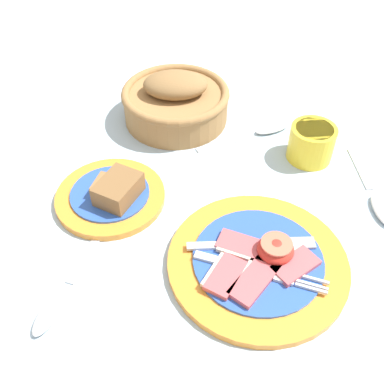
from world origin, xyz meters
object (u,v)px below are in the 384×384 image
teaspoon_near_cup (60,296)px  breakfast_plate (258,261)px  sugar_cup (312,142)px  bread_basket (176,101)px  bread_plate (112,194)px  teaspoon_by_saucer (376,198)px  teaspoon_stray (260,132)px

teaspoon_near_cup → breakfast_plate: bearing=119.4°
sugar_cup → bread_basket: 0.27m
bread_plate → teaspoon_by_saucer: size_ratio=0.95×
bread_plate → teaspoon_by_saucer: bread_plate is taller
bread_basket → teaspoon_by_saucer: (0.38, -0.12, -0.04)m
teaspoon_stray → teaspoon_by_saucer: bearing=-69.3°
bread_basket → teaspoon_near_cup: bearing=-91.8°
breakfast_plate → bread_plate: bread_plate is taller
teaspoon_near_cup → teaspoon_stray: 0.47m
teaspoon_by_saucer → teaspoon_near_cup: (-0.40, -0.32, 0.00)m
breakfast_plate → teaspoon_near_cup: 0.28m
teaspoon_near_cup → bread_plate: bearing=-176.4°
sugar_cup → teaspoon_near_cup: size_ratio=0.41×
sugar_cup → bread_basket: bread_basket is taller
sugar_cup → teaspoon_stray: sugar_cup is taller
teaspoon_by_saucer → bread_plate: bearing=-93.3°
bread_plate → sugar_cup: 0.36m
bread_plate → teaspoon_stray: (0.19, 0.25, -0.01)m
bread_plate → sugar_cup: bearing=35.6°
bread_plate → sugar_cup: size_ratio=2.22×
sugar_cup → teaspoon_near_cup: 0.48m
teaspoon_near_cup → teaspoon_stray: bearing=158.0°
bread_plate → teaspoon_near_cup: bread_plate is taller
bread_plate → bread_basket: bearing=84.6°
teaspoon_by_saucer → teaspoon_stray: 0.24m
teaspoon_near_cup → bread_basket: bearing=178.9°
bread_basket → teaspoon_by_saucer: bread_basket is taller
bread_basket → teaspoon_stray: (0.17, -0.00, -0.04)m
bread_basket → teaspoon_near_cup: 0.44m
teaspoon_stray → breakfast_plate: bearing=-119.8°
breakfast_plate → teaspoon_by_saucer: breakfast_plate is taller
sugar_cup → bread_basket: size_ratio=0.39×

